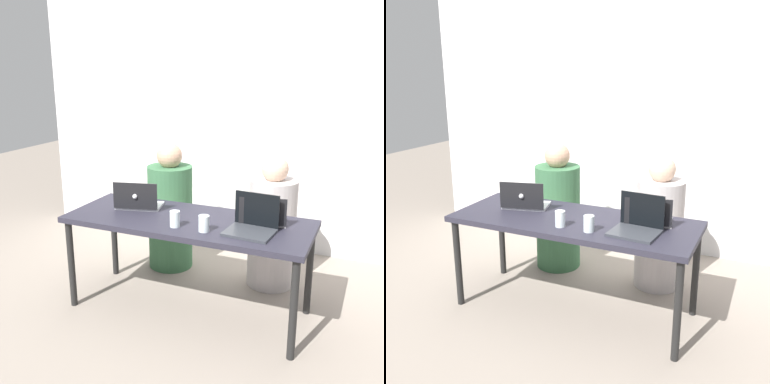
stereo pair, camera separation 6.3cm
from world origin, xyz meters
TOP-DOWN VIEW (x-y plane):
  - ground_plane at (0.00, 0.00)m, footprint 12.00×12.00m
  - back_wall at (0.00, 1.45)m, footprint 4.55×0.10m
  - desk at (0.00, 0.00)m, footprint 1.75×0.68m
  - person_on_left at (-0.46, 0.64)m, footprint 0.45×0.45m
  - person_on_right at (0.46, 0.64)m, footprint 0.46×0.46m
  - laptop_back_left at (-0.45, 0.08)m, footprint 0.38×0.30m
  - laptop_front_right at (0.49, -0.07)m, footprint 0.33×0.30m
  - laptop_back_right at (0.51, 0.11)m, footprint 0.35×0.27m
  - water_glass_right at (0.19, -0.19)m, footprint 0.07×0.07m
  - water_glass_center at (-0.02, -0.18)m, footprint 0.07×0.07m

SIDE VIEW (x-z plane):
  - ground_plane at x=0.00m, z-range 0.00..0.00m
  - person_on_right at x=0.46m, z-range -0.06..1.03m
  - person_on_left at x=-0.46m, z-range -0.06..1.06m
  - desk at x=0.00m, z-range 0.29..1.01m
  - laptop_back_right at x=0.51m, z-range 0.66..0.86m
  - water_glass_right at x=0.19m, z-range 0.71..0.82m
  - laptop_back_left at x=-0.45m, z-range 0.65..0.87m
  - water_glass_center at x=-0.02m, z-range 0.71..0.82m
  - laptop_front_right at x=0.49m, z-range 0.65..0.89m
  - back_wall at x=0.00m, z-range 0.00..2.54m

